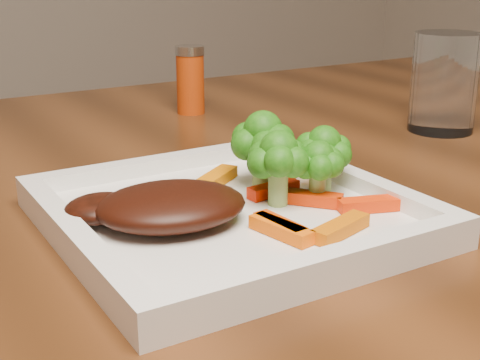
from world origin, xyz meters
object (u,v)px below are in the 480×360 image
steak (171,206)px  drinking_glass (444,83)px  spice_shaker (190,80)px  plate (229,218)px

steak → drinking_glass: drinking_glass is taller
spice_shaker → drinking_glass: bearing=-48.3°
spice_shaker → drinking_glass: (0.22, -0.25, 0.01)m
plate → spice_shaker: 0.41m
drinking_glass → spice_shaker: bearing=131.7°
steak → spice_shaker: spice_shaker is taller
steak → spice_shaker: size_ratio=1.25×
spice_shaker → steak: bearing=-118.9°
plate → steak: bearing=179.9°
plate → drinking_glass: bearing=19.1°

